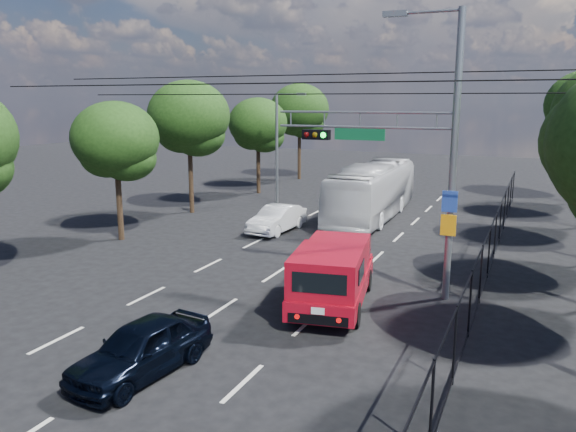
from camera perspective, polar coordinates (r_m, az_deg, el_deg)
The scene contains 14 objects.
ground at distance 15.63m, azimuth -14.59°, elevation -13.96°, with size 120.00×120.00×0.00m, color black.
lane_markings at distance 27.27m, azimuth 4.05°, elevation -2.44°, with size 6.12×38.00×0.01m.
signal_mast at distance 19.26m, azimuth 12.93°, elevation 7.17°, with size 6.43×0.39×9.50m.
streetlight_left at distance 36.37m, azimuth -0.90°, elevation 7.45°, with size 2.09×0.22×7.08m.
utility_wires at distance 21.67m, azimuth -0.54°, elevation 13.22°, with size 22.00×5.04×0.74m.
fence_right at distance 23.74m, azimuth 19.98°, elevation -2.73°, with size 0.06×34.03×2.00m.
tree_left_b at distance 27.80m, azimuth -17.03°, elevation 6.92°, with size 4.08×4.08×6.63m.
tree_left_c at distance 33.66m, azimuth -9.98°, elevation 9.40°, with size 4.80×4.80×7.80m.
tree_left_d at distance 40.38m, azimuth -3.03°, elevation 8.97°, with size 4.20×4.20×6.83m.
tree_left_e at distance 47.67m, azimuth 1.21°, elevation 10.39°, with size 4.92×4.92×7.99m.
red_pickup at distance 18.46m, azimuth 4.61°, elevation -5.77°, with size 3.04×5.98×2.13m.
navy_hatchback at distance 14.64m, azimuth -14.66°, elevation -12.85°, with size 1.61×4.01×1.37m, color black.
white_bus at distance 32.42m, azimuth 8.59°, elevation 2.52°, with size 2.60×11.11×3.10m, color silver.
white_van at distance 28.81m, azimuth -1.11°, elevation -0.28°, with size 1.42×4.07×1.34m, color white.
Camera 1 is at (9.06, -10.84, 6.69)m, focal length 35.00 mm.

